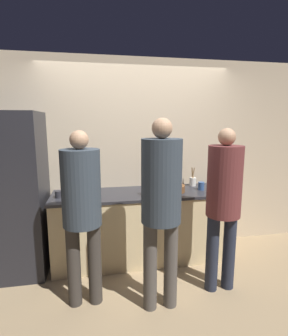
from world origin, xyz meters
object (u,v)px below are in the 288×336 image
at_px(bottle_red, 83,193).
at_px(bottle_green, 78,185).
at_px(cup_blue, 201,186).
at_px(potted_plant, 82,184).
at_px(utensil_crock, 193,181).
at_px(person_center, 161,198).
at_px(bottle_amber, 145,190).
at_px(fruit_bowl, 172,188).
at_px(person_left, 82,204).
at_px(refrigerator, 11,195).
at_px(cup_black, 59,194).
at_px(person_right, 224,197).

bearing_deg(bottle_red, bottle_green, 100.11).
xyz_separation_m(cup_blue, potted_plant, (-1.52, 0.14, 0.06)).
bearing_deg(cup_blue, utensil_crock, 97.27).
distance_m(person_center, bottle_green, 1.44).
bearing_deg(bottle_amber, person_center, -90.32).
distance_m(fruit_bowl, cup_blue, 0.40).
xyz_separation_m(utensil_crock, potted_plant, (-1.50, -0.09, 0.05)).
bearing_deg(fruit_bowl, bottle_red, -172.18).
height_order(person_left, bottle_amber, person_left).
height_order(refrigerator, cup_black, refrigerator).
xyz_separation_m(utensil_crock, cup_black, (-1.76, -0.26, -0.03)).
bearing_deg(person_left, person_center, -14.67).
bearing_deg(refrigerator, bottle_amber, -4.74).
xyz_separation_m(person_left, cup_black, (-0.30, 0.70, -0.09)).
bearing_deg(fruit_bowl, cup_black, -179.31).
relative_size(fruit_bowl, cup_black, 3.89).
xyz_separation_m(fruit_bowl, cup_black, (-1.39, -0.02, -0.00)).
relative_size(bottle_green, potted_plant, 0.97).
bearing_deg(refrigerator, bottle_red, -12.69).
bearing_deg(fruit_bowl, bottle_amber, -165.48).
bearing_deg(bottle_green, bottle_amber, -24.94).
relative_size(utensil_crock, bottle_red, 1.23).
bearing_deg(potted_plant, bottle_amber, -18.64).
bearing_deg(bottle_amber, refrigerator, 175.26).
bearing_deg(bottle_red, cup_black, 154.70).
distance_m(refrigerator, person_right, 2.37).
height_order(utensil_crock, cup_black, utensil_crock).
xyz_separation_m(person_center, potted_plant, (-0.75, 1.06, -0.09)).
bearing_deg(person_center, cup_black, 138.72).
distance_m(person_center, bottle_red, 1.05).
height_order(person_right, cup_black, person_right).
relative_size(person_center, bottle_green, 9.00).
relative_size(bottle_amber, bottle_green, 0.78).
height_order(refrigerator, person_right, refrigerator).
xyz_separation_m(fruit_bowl, cup_blue, (0.40, 0.02, 0.01)).
bearing_deg(person_center, person_left, 165.33).
distance_m(person_left, fruit_bowl, 1.31).
bearing_deg(cup_blue, bottle_green, 170.54).
bearing_deg(utensil_crock, bottle_red, -164.88).
distance_m(person_center, person_right, 0.72).
distance_m(person_right, fruit_bowl, 0.82).
distance_m(person_right, bottle_green, 1.82).
distance_m(utensil_crock, potted_plant, 1.50).
distance_m(utensil_crock, cup_blue, 0.23).
bearing_deg(potted_plant, cup_blue, -5.29).
distance_m(bottle_green, cup_blue, 1.60).
height_order(person_right, bottle_red, person_right).
xyz_separation_m(refrigerator, utensil_crock, (2.29, 0.22, 0.02)).
distance_m(utensil_crock, bottle_amber, 0.82).
distance_m(refrigerator, bottle_red, 0.83).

